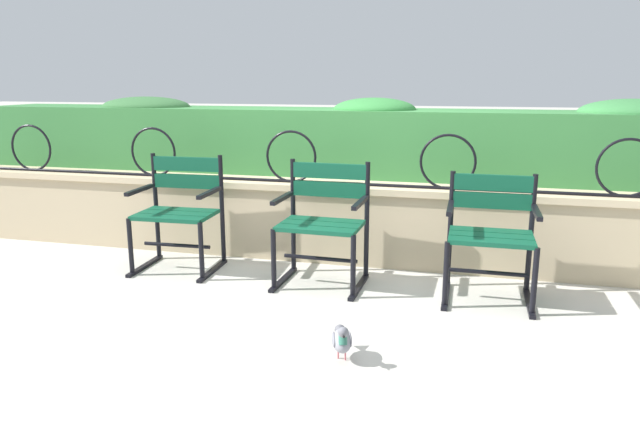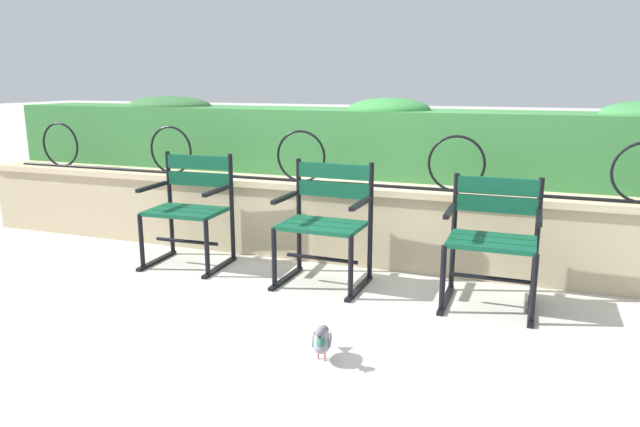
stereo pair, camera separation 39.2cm
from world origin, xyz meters
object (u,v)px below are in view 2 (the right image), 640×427
at_px(park_chair_left, 190,206).
at_px(pigeon_near_chairs, 322,340).
at_px(park_chair_centre, 326,220).
at_px(park_chair_right, 493,237).

xyz_separation_m(park_chair_left, pigeon_near_chairs, (1.55, -1.21, -0.36)).
distance_m(park_chair_left, park_chair_centre, 1.16).
bearing_deg(park_chair_right, park_chair_centre, 178.82).
relative_size(park_chair_left, pigeon_near_chairs, 3.04).
height_order(park_chair_centre, pigeon_near_chairs, park_chair_centre).
bearing_deg(pigeon_near_chairs, park_chair_right, 56.09).
bearing_deg(park_chair_left, park_chair_centre, -2.66).
height_order(park_chair_left, park_chair_centre, park_chair_left).
bearing_deg(pigeon_near_chairs, park_chair_centre, 108.71).
relative_size(park_chair_centre, park_chair_right, 1.05).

